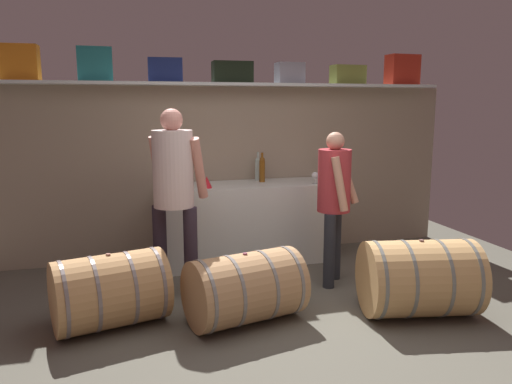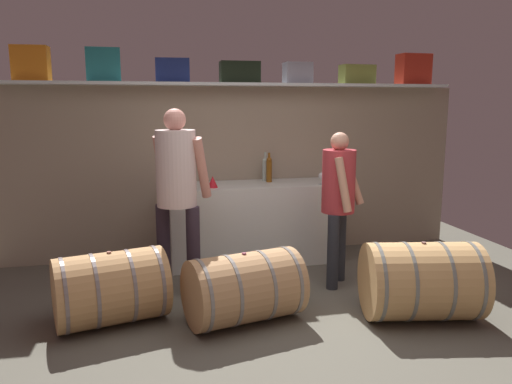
# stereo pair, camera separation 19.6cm
# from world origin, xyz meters

# --- Properties ---
(ground_plane) EXTENTS (6.58, 7.89, 0.02)m
(ground_plane) POSITION_xyz_m (0.00, 0.59, -0.01)
(ground_plane) COLOR #5B584D
(back_wall_panel) EXTENTS (5.38, 0.10, 1.95)m
(back_wall_panel) POSITION_xyz_m (0.00, 2.34, 0.97)
(back_wall_panel) COLOR gray
(back_wall_panel) RESTS_ON ground
(high_shelf_board) EXTENTS (4.95, 0.40, 0.03)m
(high_shelf_board) POSITION_xyz_m (0.00, 2.19, 1.97)
(high_shelf_board) COLOR silver
(high_shelf_board) RESTS_ON back_wall_panel
(toolcase_orange) EXTENTS (0.35, 0.22, 0.35)m
(toolcase_orange) POSITION_xyz_m (-2.14, 2.19, 2.16)
(toolcase_orange) COLOR orange
(toolcase_orange) RESTS_ON high_shelf_board
(toolcase_teal) EXTENTS (0.35, 0.21, 0.34)m
(toolcase_teal) POSITION_xyz_m (-1.43, 2.19, 2.15)
(toolcase_teal) COLOR #1F7378
(toolcase_teal) RESTS_ON high_shelf_board
(toolcase_navy) EXTENTS (0.37, 0.23, 0.25)m
(toolcase_navy) POSITION_xyz_m (-0.72, 2.19, 2.11)
(toolcase_navy) COLOR navy
(toolcase_navy) RESTS_ON high_shelf_board
(toolcase_black) EXTENTS (0.44, 0.22, 0.23)m
(toolcase_black) POSITION_xyz_m (0.01, 2.19, 2.10)
(toolcase_black) COLOR black
(toolcase_black) RESTS_ON high_shelf_board
(toolcase_grey) EXTENTS (0.31, 0.22, 0.23)m
(toolcase_grey) POSITION_xyz_m (0.68, 2.19, 2.10)
(toolcase_grey) COLOR gray
(toolcase_grey) RESTS_ON high_shelf_board
(toolcase_olive) EXTENTS (0.41, 0.21, 0.22)m
(toolcase_olive) POSITION_xyz_m (1.40, 2.19, 2.09)
(toolcase_olive) COLOR olive
(toolcase_olive) RESTS_ON high_shelf_board
(toolcase_red) EXTENTS (0.39, 0.23, 0.36)m
(toolcase_red) POSITION_xyz_m (2.12, 2.19, 2.16)
(toolcase_red) COLOR red
(toolcase_red) RESTS_ON high_shelf_board
(work_cabinet) EXTENTS (1.85, 0.64, 0.88)m
(work_cabinet) POSITION_xyz_m (0.11, 1.96, 0.44)
(work_cabinet) COLOR white
(work_cabinet) RESTS_ON ground
(wine_bottle_amber) EXTENTS (0.07, 0.07, 0.33)m
(wine_bottle_amber) POSITION_xyz_m (0.32, 2.06, 1.03)
(wine_bottle_amber) COLOR brown
(wine_bottle_amber) RESTS_ON work_cabinet
(wine_bottle_dark) EXTENTS (0.07, 0.07, 0.27)m
(wine_bottle_dark) POSITION_xyz_m (-0.57, 1.77, 1.00)
(wine_bottle_dark) COLOR black
(wine_bottle_dark) RESTS_ON work_cabinet
(wine_bottle_clear) EXTENTS (0.07, 0.07, 0.33)m
(wine_bottle_clear) POSITION_xyz_m (0.30, 2.17, 1.02)
(wine_bottle_clear) COLOR #B1C5BC
(wine_bottle_clear) RESTS_ON work_cabinet
(wine_glass) EXTENTS (0.08, 0.08, 0.14)m
(wine_glass) POSITION_xyz_m (0.84, 1.75, 0.97)
(wine_glass) COLOR white
(wine_glass) RESTS_ON work_cabinet
(red_funnel) EXTENTS (0.11, 0.11, 0.12)m
(red_funnel) POSITION_xyz_m (-0.36, 1.81, 0.94)
(red_funnel) COLOR red
(red_funnel) RESTS_ON work_cabinet
(wine_barrel_near) EXTENTS (1.01, 0.76, 0.58)m
(wine_barrel_near) POSITION_xyz_m (-0.30, 0.41, 0.29)
(wine_barrel_near) COLOR tan
(wine_barrel_near) RESTS_ON ground
(wine_barrel_far) EXTENTS (1.01, 0.79, 0.65)m
(wine_barrel_far) POSITION_xyz_m (1.13, 0.15, 0.32)
(wine_barrel_far) COLOR tan
(wine_barrel_far) RESTS_ON ground
(wine_barrel_flank) EXTENTS (0.97, 0.78, 0.60)m
(wine_barrel_flank) POSITION_xyz_m (-1.35, 0.61, 0.30)
(wine_barrel_flank) COLOR tan
(wine_barrel_flank) RESTS_ON ground
(winemaker_pouring) EXTENTS (0.56, 0.49, 1.72)m
(winemaker_pouring) POSITION_xyz_m (-0.77, 1.17, 1.05)
(winemaker_pouring) COLOR #302633
(winemaker_pouring) RESTS_ON ground
(visitor_tasting) EXTENTS (0.46, 0.48, 1.49)m
(visitor_tasting) POSITION_xyz_m (0.75, 1.05, 0.92)
(visitor_tasting) COLOR #272B32
(visitor_tasting) RESTS_ON ground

